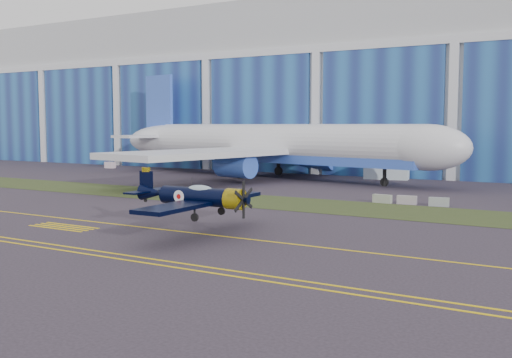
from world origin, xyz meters
The scene contains 14 objects.
ground centered at (0.00, 0.00, 0.00)m, with size 260.00×260.00×0.00m, color #372F3A.
grass_median centered at (0.00, 14.00, 0.02)m, with size 260.00×10.00×0.02m, color #475128.
hangar centered at (0.00, 71.79, 14.96)m, with size 220.00×45.70×30.00m.
taxiway_centreline centered at (0.00, -5.00, 0.01)m, with size 200.00×0.20×0.02m, color yellow.
edge_line_near centered at (0.00, -14.50, 0.01)m, with size 80.00×0.20×0.02m, color yellow.
edge_line_far centered at (0.00, -13.50, 0.01)m, with size 80.00×0.20×0.02m, color yellow.
hold_short_ladder centered at (-18.00, -8.10, 0.01)m, with size 6.00×2.40×0.02m, color yellow, non-canonical shape.
warbird centered at (-6.88, -5.28, 2.88)m, with size 11.35×13.61×3.98m.
jetliner centered at (-24.35, 39.57, 11.82)m, with size 76.97×68.67×23.64m.
shipping_container centered at (-8.93, 46.37, 1.41)m, with size 6.53×2.61×2.83m, color silver.
cart centered at (-61.66, 42.38, 0.59)m, with size 1.97×1.18×1.18m, color silver.
barrier_a centered at (-0.52, 19.23, 0.45)m, with size 2.00×0.60×0.90m, color #979D8D.
barrier_b centered at (1.99, 19.59, 0.45)m, with size 2.00×0.60×0.90m, color #9C9297.
barrier_c centered at (5.26, 19.66, 0.45)m, with size 2.00×0.60×0.90m, color gray.
Camera 1 is at (19.57, -41.49, 8.25)m, focal length 42.00 mm.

